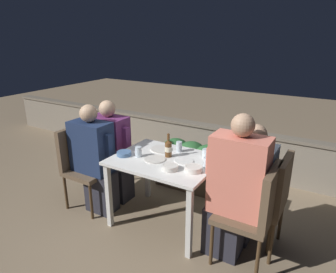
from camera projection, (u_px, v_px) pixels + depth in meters
The scene contains 24 objects.
ground_plane at pixel (165, 221), 3.25m from camera, with size 16.00×16.00×0.00m, color #847056.
parapet_wall at pixel (220, 148), 4.43m from camera, with size 9.00×0.18×0.65m.
dining_table at pixel (165, 168), 3.04m from camera, with size 1.03×0.80×0.74m.
planter_hedge at pixel (190, 162), 3.88m from camera, with size 0.86×0.47×0.63m.
chair_left_near at pixel (82, 160), 3.43m from camera, with size 0.46×0.46×0.94m.
person_navy_jumper at pixel (95, 159), 3.31m from camera, with size 0.51×0.26×1.23m.
chair_left_far at pixel (99, 151), 3.68m from camera, with size 0.46×0.46×0.94m.
person_purple_stripe at pixel (112, 151), 3.56m from camera, with size 0.51×0.26×1.22m.
chair_right_near at pixel (257, 208), 2.48m from camera, with size 0.46×0.46×0.94m.
person_coral_top at pixel (234, 190), 2.55m from camera, with size 0.52×0.26×1.35m.
chair_right_far at pixel (270, 195), 2.68m from camera, with size 0.46×0.46×0.94m.
person_blue_shirt at pixel (247, 185), 2.77m from camera, with size 0.48×0.26×1.20m.
beer_bottle at pixel (168, 148), 3.03m from camera, with size 0.07×0.07×0.25m.
plate_0 at pixel (155, 159), 2.99m from camera, with size 0.22×0.22×0.01m.
plate_1 at pixel (184, 161), 2.95m from camera, with size 0.19×0.19×0.01m.
plate_2 at pixel (161, 149), 3.25m from camera, with size 0.24×0.24×0.01m.
bowl_0 at pixel (124, 153), 3.09m from camera, with size 0.15×0.15×0.04m.
bowl_1 at pixel (194, 168), 2.73m from camera, with size 0.16×0.16×0.05m.
bowl_2 at pixel (170, 167), 2.76m from camera, with size 0.15×0.15×0.05m.
glass_cup_0 at pixel (179, 147), 3.18m from camera, with size 0.06×0.06×0.11m.
glass_cup_1 at pixel (138, 152), 3.05m from camera, with size 0.07×0.07×0.11m.
glass_cup_2 at pixel (206, 153), 3.03m from camera, with size 0.08×0.08×0.09m.
glass_cup_3 at pixel (208, 162), 2.81m from camera, with size 0.08×0.08×0.10m.
potted_plant at pixel (117, 147), 4.18m from camera, with size 0.32×0.32×0.69m.
Camera 1 is at (1.44, -2.37, 1.93)m, focal length 32.00 mm.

